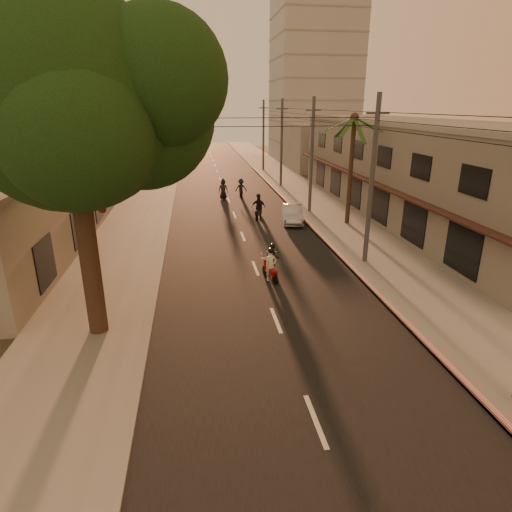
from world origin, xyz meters
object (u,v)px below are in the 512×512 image
at_px(scooter_mid_a, 272,259).
at_px(palm_tree, 354,124).
at_px(broadleaf_tree, 81,102).
at_px(parked_car, 292,214).
at_px(scooter_far_b, 241,189).
at_px(scooter_mid_b, 258,207).
at_px(scooter_far_a, 223,190).
at_px(scooter_red, 271,266).

bearing_deg(scooter_mid_a, palm_tree, 57.34).
relative_size(broadleaf_tree, parked_car, 2.86).
bearing_deg(scooter_far_b, scooter_mid_b, -84.56).
bearing_deg(scooter_mid_a, scooter_mid_b, 92.19).
bearing_deg(scooter_far_b, scooter_far_a, -158.85).
xyz_separation_m(palm_tree, scooter_far_b, (-6.69, 10.94, -6.32)).
height_order(palm_tree, scooter_mid_b, palm_tree).
xyz_separation_m(scooter_far_a, parked_car, (4.55, -9.18, -0.19)).
relative_size(scooter_far_b, parked_car, 0.44).
bearing_deg(broadleaf_tree, scooter_far_b, 72.28).
xyz_separation_m(palm_tree, scooter_red, (-7.48, -9.74, -6.38)).
distance_m(broadleaf_tree, scooter_far_b, 27.13).
bearing_deg(scooter_far_a, scooter_mid_b, -74.92).
bearing_deg(scooter_mid_a, broadleaf_tree, -138.04).
distance_m(scooter_mid_a, scooter_mid_b, 11.27).
bearing_deg(scooter_mid_a, scooter_far_a, 100.72).
bearing_deg(scooter_mid_b, scooter_far_a, 125.18).
xyz_separation_m(scooter_mid_a, parked_car, (3.32, 9.85, -0.07)).
height_order(broadleaf_tree, scooter_red, broadleaf_tree).
bearing_deg(scooter_far_b, scooter_mid_a, -89.03).
bearing_deg(parked_car, scooter_red, -98.86).
bearing_deg(scooter_red, scooter_far_a, 78.43).
distance_m(scooter_far_b, parked_car, 10.17).
height_order(broadleaf_tree, parked_car, broadleaf_tree).
relative_size(broadleaf_tree, scooter_mid_a, 7.34).
bearing_deg(palm_tree, scooter_red, -127.53).
height_order(broadleaf_tree, scooter_mid_b, broadleaf_tree).
relative_size(scooter_red, scooter_mid_a, 1.05).
bearing_deg(scooter_far_b, palm_tree, -56.06).
relative_size(scooter_far_a, scooter_far_b, 1.05).
height_order(broadleaf_tree, scooter_far_b, broadleaf_tree).
bearing_deg(scooter_far_a, scooter_far_b, 18.16).
height_order(palm_tree, scooter_far_a, palm_tree).
relative_size(scooter_mid_a, scooter_far_a, 0.84).
distance_m(scooter_red, parked_car, 11.48).
distance_m(palm_tree, parked_car, 7.65).
relative_size(scooter_red, scooter_mid_b, 0.87).
bearing_deg(scooter_far_b, scooter_red, -89.70).
xyz_separation_m(broadleaf_tree, scooter_mid_a, (7.40, 5.17, -7.74)).
relative_size(scooter_mid_a, parked_car, 0.39).
xyz_separation_m(scooter_mid_a, scooter_far_a, (-1.23, 19.03, 0.12)).
height_order(scooter_red, scooter_far_a, scooter_far_a).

